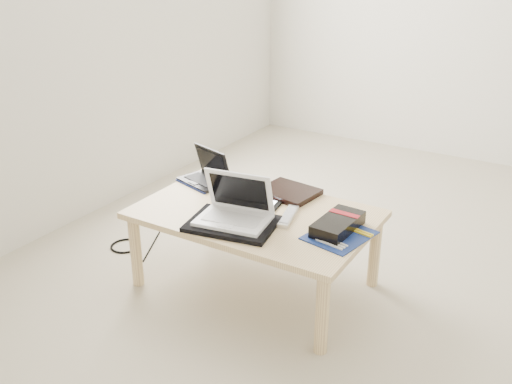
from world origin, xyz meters
The scene contains 13 objects.
ground centered at (0.00, 0.00, 0.00)m, with size 4.00×4.00×0.00m, color #C3B49E.
coffee_table centered at (-0.68, -0.44, 0.35)m, with size 1.10×0.70×0.40m.
book centered at (-0.64, -0.18, 0.41)m, with size 0.30×0.26×0.03m.
netbook centered at (-1.09, -0.26, 0.44)m, with size 0.30×0.25×0.18m.
tablet centered at (-0.72, -0.39, 0.41)m, with size 0.26×0.22×0.01m.
remote centered at (-0.51, -0.42, 0.41)m, with size 0.10×0.23×0.02m.
neoprene_sleeve centered at (-0.69, -0.62, 0.41)m, with size 0.38×0.28×0.02m, color black.
white_laptop centered at (-0.69, -0.59, 0.47)m, with size 0.35×0.27×0.22m.
motherboard centered at (-0.24, -0.46, 0.40)m, with size 0.28×0.33×0.01m.
gpu_box centered at (-0.27, -0.42, 0.43)m, with size 0.16×0.29×0.06m.
cable_coil centered at (-0.75, -0.42, 0.41)m, with size 0.10×0.10×0.01m, color black.
floor_cable_coil centered at (-1.50, -0.49, 0.01)m, with size 0.17×0.17×0.01m, color black.
floor_cable_trail centered at (-1.37, -0.41, 0.00)m, with size 0.01×0.01×0.34m, color black.
Camera 1 is at (0.59, -2.52, 1.55)m, focal length 40.00 mm.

